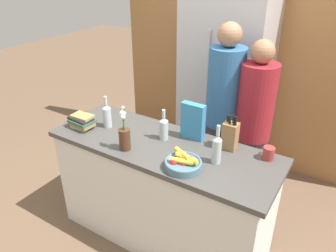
{
  "coord_description": "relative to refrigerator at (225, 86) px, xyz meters",
  "views": [
    {
      "loc": [
        1.16,
        -1.77,
        2.21
      ],
      "look_at": [
        0.0,
        0.08,
        1.05
      ],
      "focal_mm": 35.0,
      "sensor_mm": 36.0,
      "label": 1
    }
  ],
  "objects": [
    {
      "name": "back_wall_wood",
      "position": [
        0.05,
        0.36,
        0.33
      ],
      "size": [
        2.99,
        0.12,
        2.6
      ],
      "color": "#9E6B3D",
      "rests_on": "ground_plane"
    },
    {
      "name": "bottle_vinegar",
      "position": [
        0.49,
        -1.29,
        0.07
      ],
      "size": [
        0.06,
        0.06,
        0.29
      ],
      "color": "#B2BCC1",
      "rests_on": "kitchen_island"
    },
    {
      "name": "kitchen_island",
      "position": [
        0.05,
        -1.28,
        -0.5
      ],
      "size": [
        1.79,
        0.65,
        0.93
      ],
      "color": "silver",
      "rests_on": "ground_plane"
    },
    {
      "name": "fruit_bowl",
      "position": [
        0.33,
        -1.47,
        -0.0
      ],
      "size": [
        0.25,
        0.25,
        0.11
      ],
      "color": "slate",
      "rests_on": "kitchen_island"
    },
    {
      "name": "person_in_blue",
      "position": [
        0.5,
        -0.55,
        -0.05
      ],
      "size": [
        0.31,
        0.31,
        1.63
      ],
      "rotation": [
        0.0,
        0.0,
        -0.36
      ],
      "color": "#383842",
      "rests_on": "ground_plane"
    },
    {
      "name": "cereal_box",
      "position": [
        0.19,
        -1.07,
        0.1
      ],
      "size": [
        0.19,
        0.06,
        0.29
      ],
      "color": "teal",
      "rests_on": "kitchen_island"
    },
    {
      "name": "book_stack",
      "position": [
        -0.66,
        -1.41,
        0.02
      ],
      "size": [
        0.21,
        0.16,
        0.11
      ],
      "color": "#B7A88E",
      "rests_on": "kitchen_island"
    },
    {
      "name": "refrigerator",
      "position": [
        0.0,
        0.0,
        0.0
      ],
      "size": [
        0.83,
        0.63,
        1.94
      ],
      "color": "#B7B7BC",
      "rests_on": "ground_plane"
    },
    {
      "name": "bottle_oil",
      "position": [
        0.01,
        -1.2,
        0.06
      ],
      "size": [
        0.07,
        0.07,
        0.25
      ],
      "color": "#B2BCC1",
      "rests_on": "kitchen_island"
    },
    {
      "name": "knife_block",
      "position": [
        0.49,
        -1.06,
        0.07
      ],
      "size": [
        0.1,
        0.09,
        0.27
      ],
      "color": "olive",
      "rests_on": "kitchen_island"
    },
    {
      "name": "person_at_sink",
      "position": [
        0.22,
        -0.55,
        0.02
      ],
      "size": [
        0.31,
        0.31,
        1.73
      ],
      "rotation": [
        0.0,
        0.0,
        0.07
      ],
      "color": "#383842",
      "rests_on": "ground_plane"
    },
    {
      "name": "coffee_mug",
      "position": [
        0.78,
        -1.05,
        0.01
      ],
      "size": [
        0.09,
        0.11,
        0.09
      ],
      "color": "#99332D",
      "rests_on": "kitchen_island"
    },
    {
      "name": "bottle_wine",
      "position": [
        -0.49,
        -1.28,
        0.07
      ],
      "size": [
        0.07,
        0.07,
        0.27
      ],
      "color": "#B2BCC1",
      "rests_on": "kitchen_island"
    },
    {
      "name": "ground_plane",
      "position": [
        0.05,
        -1.28,
        -0.97
      ],
      "size": [
        14.0,
        14.0,
        0.0
      ],
      "primitive_type": "plane",
      "color": "brown"
    },
    {
      "name": "flower_vase",
      "position": [
        -0.15,
        -1.48,
        0.08
      ],
      "size": [
        0.08,
        0.08,
        0.34
      ],
      "color": "#4C2D1E",
      "rests_on": "kitchen_island"
    }
  ]
}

